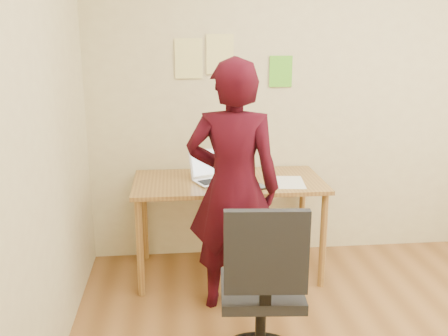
{
  "coord_description": "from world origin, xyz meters",
  "views": [
    {
      "loc": [
        -1.08,
        -2.15,
        1.79
      ],
      "look_at": [
        -0.76,
        0.95,
        0.95
      ],
      "focal_mm": 40.0,
      "sensor_mm": 36.0,
      "label": 1
    }
  ],
  "objects": [
    {
      "name": "wall_note_right",
      "position": [
        -0.23,
        1.74,
        1.51
      ],
      "size": [
        0.18,
        0.0,
        0.24
      ],
      "primitive_type": "cube",
      "color": "#61CA2D",
      "rests_on": "room"
    },
    {
      "name": "phone",
      "position": [
        -0.48,
        1.18,
        0.75
      ],
      "size": [
        0.11,
        0.15,
        0.01
      ],
      "rotation": [
        0.0,
        0.0,
        0.35
      ],
      "color": "black",
      "rests_on": "desk"
    },
    {
      "name": "room",
      "position": [
        0.0,
        0.0,
        1.35
      ],
      "size": [
        3.58,
        3.58,
        2.78
      ],
      "color": "brown",
      "rests_on": "ground"
    },
    {
      "name": "laptop",
      "position": [
        -0.79,
        1.38,
        0.79
      ],
      "size": [
        0.38,
        0.37,
        0.22
      ],
      "rotation": [
        0.0,
        0.0,
        0.4
      ],
      "color": "#B9B9C1",
      "rests_on": "desk"
    },
    {
      "name": "desk",
      "position": [
        -0.68,
        1.38,
        0.65
      ],
      "size": [
        1.4,
        0.7,
        0.74
      ],
      "color": "olive",
      "rests_on": "ground"
    },
    {
      "name": "wall_note_left",
      "position": [
        -0.95,
        1.74,
        1.61
      ],
      "size": [
        0.21,
        0.0,
        0.3
      ],
      "primitive_type": "cube",
      "color": "#F6EB93",
      "rests_on": "room"
    },
    {
      "name": "paper_sheet",
      "position": [
        -0.26,
        1.28,
        0.74
      ],
      "size": [
        0.27,
        0.35,
        0.0
      ],
      "primitive_type": "cube",
      "rotation": [
        0.0,
        0.0,
        -0.12
      ],
      "color": "white",
      "rests_on": "desk"
    },
    {
      "name": "office_chair",
      "position": [
        -0.64,
        0.18,
        0.42
      ],
      "size": [
        0.51,
        0.51,
        0.98
      ],
      "rotation": [
        0.0,
        0.0,
        -0.09
      ],
      "color": "black",
      "rests_on": "ground"
    },
    {
      "name": "wall_note_mid",
      "position": [
        -0.71,
        1.74,
        1.64
      ],
      "size": [
        0.21,
        0.0,
        0.3
      ],
      "primitive_type": "cube",
      "color": "#F6EB93",
      "rests_on": "room"
    },
    {
      "name": "person",
      "position": [
        -0.71,
        0.89,
        0.83
      ],
      "size": [
        0.67,
        0.51,
        1.66
      ],
      "primitive_type": "imported",
      "rotation": [
        0.0,
        0.0,
        2.94
      ],
      "color": "black",
      "rests_on": "ground"
    }
  ]
}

